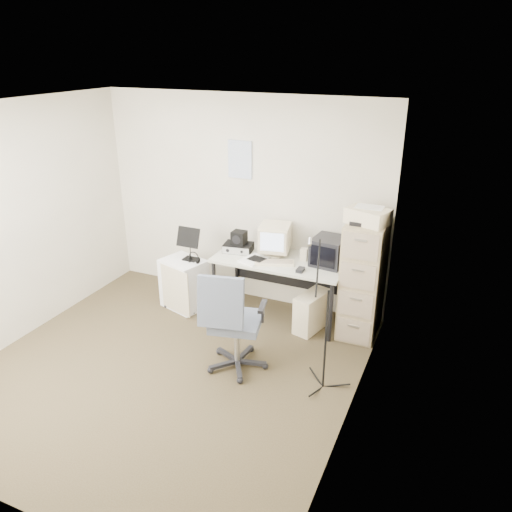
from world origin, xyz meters
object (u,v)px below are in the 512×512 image
at_px(filing_cabinet, 363,279).
at_px(office_chair, 236,320).
at_px(side_cart, 184,283).
at_px(desk, 279,288).

height_order(filing_cabinet, office_chair, filing_cabinet).
distance_m(filing_cabinet, office_chair, 1.50).
bearing_deg(filing_cabinet, office_chair, -130.06).
distance_m(filing_cabinet, side_cart, 2.14).
height_order(desk, side_cart, desk).
relative_size(filing_cabinet, side_cart, 2.12).
xyz_separation_m(filing_cabinet, office_chair, (-0.97, -1.15, -0.12)).
bearing_deg(office_chair, desk, 76.37).
relative_size(filing_cabinet, office_chair, 1.23).
xyz_separation_m(filing_cabinet, desk, (-0.95, -0.03, -0.29)).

